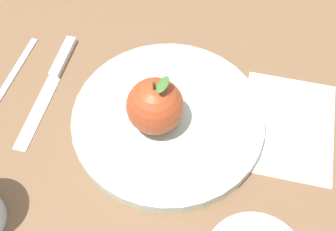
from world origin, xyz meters
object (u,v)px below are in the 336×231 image
Objects in this scene: apple at (155,106)px; knife at (52,80)px; linen_napkin at (288,126)px; dinner_plate at (168,119)px.

apple is 0.44× the size of knife.
linen_napkin is at bearing 4.85° from apple.
apple is 0.17m from knife.
apple is at bearing -24.63° from knife.
apple reaches higher than linen_napkin.
knife is 1.23× the size of linen_napkin.
knife is at bearing 160.13° from dinner_plate.
knife is (-0.15, 0.07, -0.05)m from apple.
dinner_plate is 1.30× the size of knife.
dinner_plate is 0.18m from knife.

